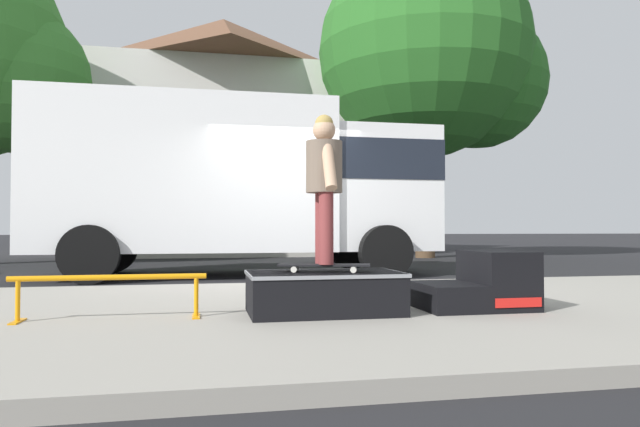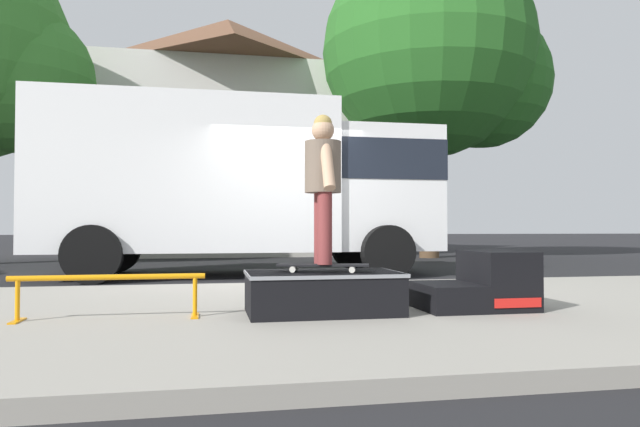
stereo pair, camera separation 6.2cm
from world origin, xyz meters
name	(u,v)px [view 1 (the left image)]	position (x,y,z in m)	size (l,w,h in m)	color
ground_plane	(298,287)	(0.00, 0.00, 0.00)	(140.00, 140.00, 0.00)	black
sidewalk_slab	(351,313)	(0.00, -3.00, 0.06)	(50.00, 5.00, 0.12)	gray
skate_box	(324,291)	(-0.33, -3.37, 0.31)	(1.30, 0.77, 0.35)	black
kicker_ramp	(482,285)	(1.14, -3.37, 0.34)	(0.98, 0.71, 0.52)	black
grind_rail	(110,286)	(-2.07, -3.34, 0.39)	(1.51, 0.28, 0.36)	orange
skateboard	(324,265)	(-0.33, -3.38, 0.53)	(0.81, 0.40, 0.07)	black
skater_kid	(324,176)	(-0.33, -3.38, 1.30)	(0.31, 0.66, 1.28)	brown
box_truck	(242,181)	(-0.66, 2.20, 1.70)	(6.91, 2.63, 3.05)	white
street_tree_neighbour	(436,59)	(5.28, 7.33, 5.78)	(6.73, 6.11, 9.01)	brown
house_behind	(223,133)	(-0.64, 12.49, 4.24)	(9.54, 8.23, 8.40)	silver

